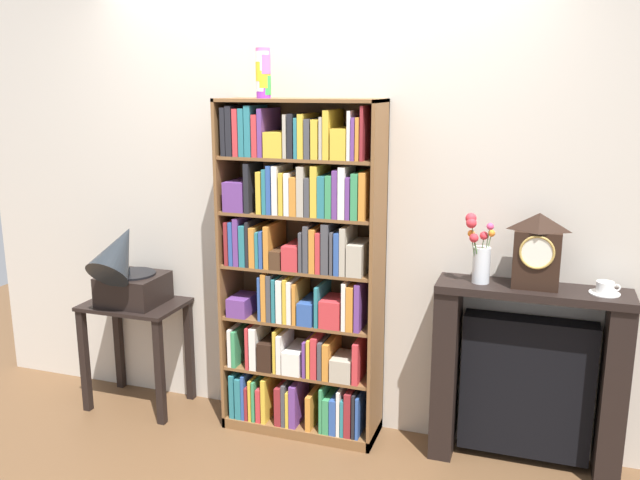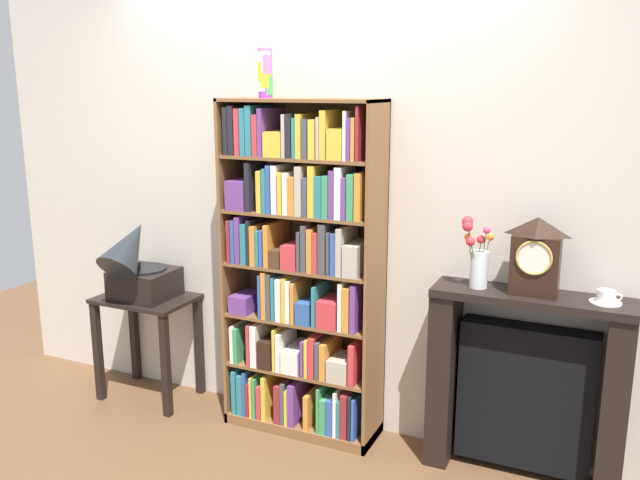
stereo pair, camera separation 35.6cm
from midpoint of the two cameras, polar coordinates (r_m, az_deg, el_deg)
ground_plane at (r=3.94m, az=0.71°, el=-16.36°), size 7.56×6.40×0.02m
wall_back at (r=3.70m, az=3.61°, el=3.80°), size 4.56×0.08×2.66m
bookshelf at (r=3.64m, az=1.17°, el=-2.96°), size 0.88×0.31×1.86m
cup_stack at (r=3.55m, az=-1.78°, el=14.09°), size 0.08×0.08×0.25m
side_table_left at (r=4.25m, az=-12.26°, el=-7.02°), size 0.58×0.40×0.66m
gramophone at (r=4.09m, az=-13.03°, el=-2.12°), size 0.35×0.49×0.55m
fireplace_mantel at (r=3.57m, az=20.02°, el=-11.77°), size 0.94×0.27×0.96m
mantel_clock at (r=3.33m, az=20.95°, el=-1.35°), size 0.22×0.14×0.37m
flower_vase at (r=3.35m, az=16.31°, el=-1.55°), size 0.14×0.13×0.36m
teacup_with_saucer at (r=3.37m, az=26.15°, el=-4.50°), size 0.14×0.14×0.06m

